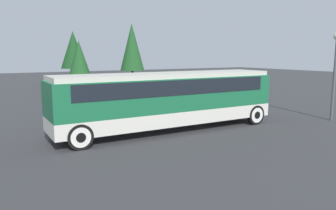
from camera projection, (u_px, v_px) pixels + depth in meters
name	position (u px, v px, depth m)	size (l,w,h in m)	color
ground_plane	(168.00, 131.00, 16.51)	(120.00, 120.00, 0.00)	#38383A
tour_bus	(170.00, 96.00, 16.29)	(11.52, 2.54, 2.91)	silver
parked_car_near	(189.00, 97.00, 24.19)	(4.67, 1.88, 1.32)	#2D5638
parked_car_mid	(106.00, 103.00, 21.04)	(4.77, 1.84, 1.33)	navy
lamp_post	(336.00, 62.00, 18.58)	(0.44, 0.44, 5.05)	#515156
tree_left	(132.00, 47.00, 34.59)	(2.55, 2.55, 7.01)	brown
tree_center	(73.00, 50.00, 39.12)	(3.02, 3.02, 6.54)	brown
tree_right	(79.00, 59.00, 32.43)	(2.28, 2.28, 5.14)	brown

